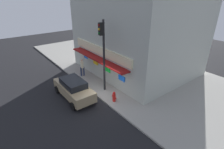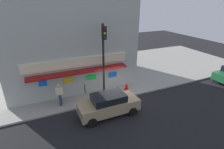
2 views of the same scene
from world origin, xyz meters
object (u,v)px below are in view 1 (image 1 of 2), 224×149
traffic_light (103,48)px  parked_car_tan (74,88)px  fire_hydrant (114,97)px  trash_can (106,76)px  pedestrian (82,67)px

traffic_light → parked_car_tan: bearing=-105.0°
fire_hydrant → trash_can: size_ratio=1.02×
traffic_light → trash_can: (-1.43, 1.30, -3.39)m
traffic_light → fire_hydrant: (1.93, -0.36, -3.39)m
traffic_light → trash_can: 3.90m
trash_can → traffic_light: bearing=-42.2°
parked_car_tan → traffic_light: bearing=75.0°
fire_hydrant → trash_can: fire_hydrant is taller
fire_hydrant → parked_car_tan: bearing=-140.5°
trash_can → parked_car_tan: (0.76, -3.80, 0.30)m
fire_hydrant → trash_can: 3.74m
pedestrian → parked_car_tan: 3.90m
traffic_light → fire_hydrant: bearing=-10.7°
traffic_light → pedestrian: (-3.69, -0.05, -2.80)m
fire_hydrant → trash_can: bearing=153.7°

